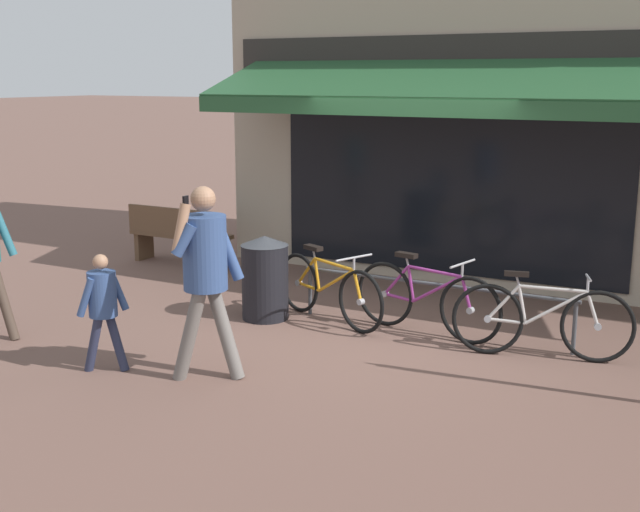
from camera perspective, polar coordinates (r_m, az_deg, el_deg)
ground_plane at (r=8.79m, az=3.41°, el=-5.50°), size 160.00×160.00×0.00m
shop_front at (r=11.83m, az=16.25°, el=14.29°), size 8.58×4.44×6.36m
bike_rack_rail at (r=8.75m, az=8.00°, el=-2.50°), size 3.11×0.04×0.57m
bicycle_orange at (r=9.07m, az=0.58°, el=-2.39°), size 1.67×0.75×0.84m
bicycle_purple at (r=8.71m, az=7.53°, el=-3.07°), size 1.77×0.52×0.87m
bicycle_silver at (r=8.25m, az=15.47°, el=-4.40°), size 1.75×0.69×0.87m
pedestrian_adult at (r=7.26m, az=-8.17°, el=-0.49°), size 0.61×0.70×1.81m
pedestrian_child at (r=7.76m, az=-15.20°, el=-3.11°), size 0.39×0.44×1.15m
litter_bin at (r=9.20m, az=-3.93°, el=-1.52°), size 0.55×0.55×0.97m
park_bench at (r=11.98m, az=-10.03°, el=1.55°), size 1.61×0.46×0.87m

